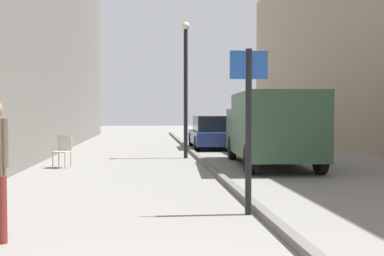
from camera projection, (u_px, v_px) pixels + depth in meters
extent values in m
plane|color=gray|center=(153.00, 165.00, 13.80)|extent=(80.00, 80.00, 0.00)
cube|color=#615F5B|center=(204.00, 162.00, 13.96)|extent=(0.16, 40.00, 0.12)
cylinder|color=maroon|center=(2.00, 210.00, 5.50)|extent=(0.12, 0.12, 0.83)
cylinder|color=brown|center=(4.00, 143.00, 5.47)|extent=(0.10, 0.10, 0.60)
cube|color=#335138|center=(275.00, 125.00, 12.79)|extent=(2.31, 3.89, 1.84)
cube|color=#335138|center=(258.00, 129.00, 15.41)|extent=(2.15, 1.60, 1.38)
cube|color=black|center=(256.00, 120.00, 15.91)|extent=(1.73, 0.15, 0.61)
cylinder|color=black|center=(232.00, 148.00, 15.25)|extent=(0.27, 0.81, 0.80)
cylinder|color=black|center=(286.00, 148.00, 15.32)|extent=(0.27, 0.81, 0.80)
cylinder|color=black|center=(250.00, 159.00, 11.61)|extent=(0.27, 0.81, 0.80)
cylinder|color=black|center=(321.00, 159.00, 11.68)|extent=(0.27, 0.81, 0.80)
cube|color=navy|center=(212.00, 137.00, 20.10)|extent=(1.86, 4.23, 0.55)
cube|color=black|center=(212.00, 123.00, 20.07)|extent=(1.55, 2.54, 0.68)
cylinder|color=black|center=(191.00, 139.00, 21.45)|extent=(0.21, 0.64, 0.64)
cylinder|color=black|center=(225.00, 139.00, 21.60)|extent=(0.21, 0.64, 0.64)
cylinder|color=black|center=(197.00, 143.00, 18.61)|extent=(0.21, 0.64, 0.64)
cylinder|color=black|center=(236.00, 143.00, 18.75)|extent=(0.21, 0.64, 0.64)
cylinder|color=black|center=(248.00, 132.00, 7.02)|extent=(0.10, 0.10, 2.60)
cube|color=#2659B2|center=(249.00, 65.00, 6.98)|extent=(0.60, 0.03, 0.44)
cylinder|color=black|center=(186.00, 94.00, 15.68)|extent=(0.14, 0.14, 4.50)
sphere|color=beige|center=(186.00, 26.00, 15.60)|extent=(0.28, 0.28, 0.28)
cylinder|color=#B7B2A8|center=(65.00, 161.00, 12.75)|extent=(0.04, 0.04, 0.45)
cylinder|color=#B7B2A8|center=(53.00, 161.00, 12.82)|extent=(0.04, 0.04, 0.45)
cylinder|color=#B7B2A8|center=(71.00, 160.00, 13.12)|extent=(0.04, 0.04, 0.45)
cylinder|color=#B7B2A8|center=(59.00, 159.00, 13.19)|extent=(0.04, 0.04, 0.45)
cube|color=#B7B2A8|center=(62.00, 152.00, 12.96)|extent=(0.54, 0.54, 0.04)
cube|color=#B7B2A8|center=(65.00, 143.00, 13.15)|extent=(0.43, 0.16, 0.45)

